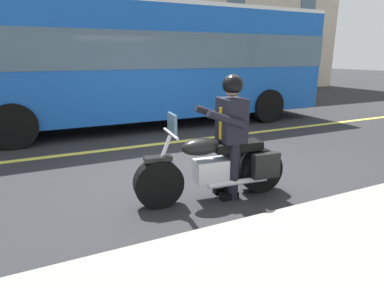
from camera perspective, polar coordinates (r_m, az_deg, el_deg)
ground_plane at (r=5.70m, az=0.62°, el=-4.89°), size 80.00×80.00×0.00m
lane_center_stripe at (r=7.46m, az=-6.06°, el=-0.00°), size 60.00×0.16×0.01m
motorcycle_main at (r=4.55m, az=4.45°, el=-4.20°), size 2.22×0.72×1.26m
rider_main at (r=4.47m, az=6.81°, el=3.17°), size 0.66×0.59×1.74m
bus_far at (r=9.38m, az=-9.27°, el=14.59°), size 11.05×2.70×3.30m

